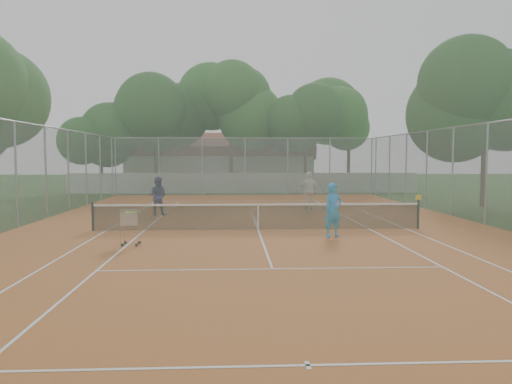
{
  "coord_description": "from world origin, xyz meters",
  "views": [
    {
      "loc": [
        -0.96,
        -18.01,
        2.67
      ],
      "look_at": [
        0.0,
        1.5,
        1.3
      ],
      "focal_mm": 35.0,
      "sensor_mm": 36.0,
      "label": 1
    }
  ],
  "objects_px": {
    "player_near": "(333,210)",
    "clubhouse": "(220,162)",
    "ball_hopper": "(131,227)",
    "tennis_net": "(258,216)",
    "player_far_left": "(158,196)",
    "player_far_right": "(310,191)"
  },
  "relations": [
    {
      "from": "tennis_net",
      "to": "player_far_right",
      "type": "distance_m",
      "value": 7.38
    },
    {
      "from": "player_near",
      "to": "clubhouse",
      "type": "bearing_deg",
      "value": 75.83
    },
    {
      "from": "tennis_net",
      "to": "clubhouse",
      "type": "height_order",
      "value": "clubhouse"
    },
    {
      "from": "player_far_left",
      "to": "ball_hopper",
      "type": "relative_size",
      "value": 1.55
    },
    {
      "from": "tennis_net",
      "to": "clubhouse",
      "type": "xyz_separation_m",
      "value": [
        -2.0,
        29.0,
        1.69
      ]
    },
    {
      "from": "player_near",
      "to": "player_far_right",
      "type": "height_order",
      "value": "player_far_right"
    },
    {
      "from": "player_far_right",
      "to": "ball_hopper",
      "type": "bearing_deg",
      "value": 65.23
    },
    {
      "from": "player_far_right",
      "to": "player_far_left",
      "type": "bearing_deg",
      "value": 24.48
    },
    {
      "from": "player_far_left",
      "to": "player_far_right",
      "type": "distance_m",
      "value": 7.52
    },
    {
      "from": "player_near",
      "to": "player_far_left",
      "type": "relative_size",
      "value": 1.03
    },
    {
      "from": "player_far_left",
      "to": "player_far_right",
      "type": "height_order",
      "value": "player_far_right"
    },
    {
      "from": "player_near",
      "to": "player_far_right",
      "type": "distance_m",
      "value": 8.52
    },
    {
      "from": "player_far_right",
      "to": "ball_hopper",
      "type": "height_order",
      "value": "player_far_right"
    },
    {
      "from": "clubhouse",
      "to": "ball_hopper",
      "type": "height_order",
      "value": "clubhouse"
    },
    {
      "from": "player_far_left",
      "to": "ball_hopper",
      "type": "bearing_deg",
      "value": 103.39
    },
    {
      "from": "clubhouse",
      "to": "player_near",
      "type": "bearing_deg",
      "value": -81.87
    },
    {
      "from": "clubhouse",
      "to": "ball_hopper",
      "type": "bearing_deg",
      "value": -93.51
    },
    {
      "from": "clubhouse",
      "to": "player_far_left",
      "type": "bearing_deg",
      "value": -95.55
    },
    {
      "from": "player_near",
      "to": "ball_hopper",
      "type": "xyz_separation_m",
      "value": [
        -6.37,
        -1.34,
        -0.34
      ]
    },
    {
      "from": "player_far_right",
      "to": "ball_hopper",
      "type": "relative_size",
      "value": 1.7
    },
    {
      "from": "tennis_net",
      "to": "player_near",
      "type": "height_order",
      "value": "player_near"
    },
    {
      "from": "clubhouse",
      "to": "player_far_right",
      "type": "relative_size",
      "value": 8.55
    }
  ]
}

